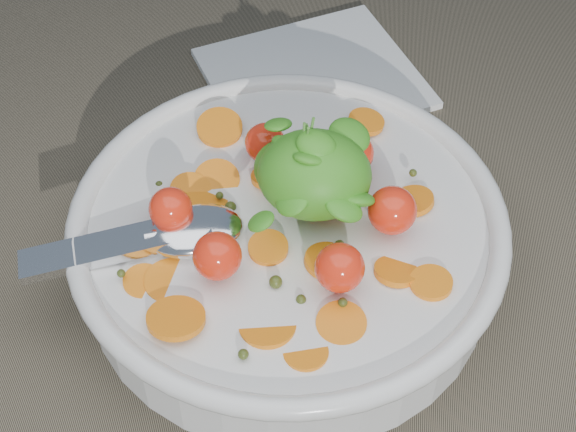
{
  "coord_description": "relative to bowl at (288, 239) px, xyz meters",
  "views": [
    {
      "loc": [
        0.05,
        -0.39,
        0.49
      ],
      "look_at": [
        0.01,
        -0.01,
        0.06
      ],
      "focal_mm": 55.0,
      "sensor_mm": 36.0,
      "label": 1
    }
  ],
  "objects": [
    {
      "name": "napkin",
      "position": [
        0.0,
        0.21,
        -0.03
      ],
      "size": [
        0.22,
        0.21,
        0.01
      ],
      "primitive_type": "cube",
      "rotation": [
        0.0,
        0.0,
        0.48
      ],
      "color": "white",
      "rests_on": "ground"
    },
    {
      "name": "bowl",
      "position": [
        0.0,
        0.0,
        0.0
      ],
      "size": [
        0.31,
        0.29,
        0.12
      ],
      "color": "white",
      "rests_on": "ground"
    },
    {
      "name": "ground",
      "position": [
        -0.01,
        0.01,
        -0.03
      ],
      "size": [
        6.0,
        6.0,
        0.0
      ],
      "primitive_type": "plane",
      "color": "#716650",
      "rests_on": "ground"
    }
  ]
}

